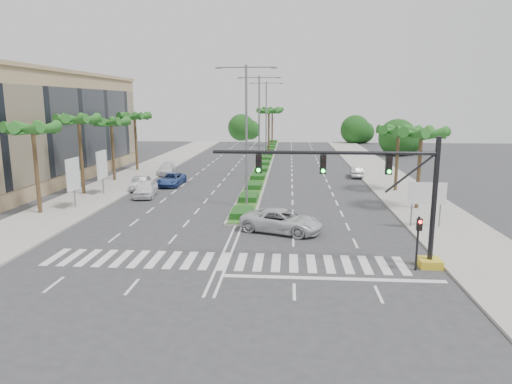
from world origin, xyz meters
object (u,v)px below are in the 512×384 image
car_parked_d (167,169)px  car_right (356,172)px  car_parked_b (140,183)px  car_crossing (282,221)px  car_parked_c (171,179)px  car_parked_a (146,189)px

car_parked_d → car_right: (23.60, -0.43, -0.02)m
car_parked_b → car_crossing: (15.00, -14.69, 0.12)m
car_right → car_parked_c: bearing=22.4°
car_parked_c → car_parked_d: car_parked_c is taller
car_parked_a → car_right: 25.62m
car_parked_c → car_right: size_ratio=1.25×
car_parked_d → car_crossing: (15.00, -24.96, 0.12)m
car_parked_c → car_right: 22.20m
car_parked_a → car_parked_d: car_parked_a is taller
car_parked_b → car_parked_c: car_parked_c is taller
car_parked_a → car_parked_b: bearing=109.3°
car_parked_b → car_right: size_ratio=1.04×
car_parked_b → car_right: 25.57m
car_parked_c → car_crossing: size_ratio=0.86×
car_parked_a → car_right: (21.92, 13.27, -0.13)m
car_parked_c → car_crossing: car_crossing is taller
car_parked_a → car_right: bearing=24.3°
car_parked_a → car_crossing: (13.32, -11.26, 0.01)m
car_parked_c → car_right: bearing=21.7°
car_parked_d → car_crossing: 29.12m
car_parked_c → car_parked_d: size_ratio=1.06×
car_parked_c → car_crossing: (12.37, -17.26, 0.11)m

